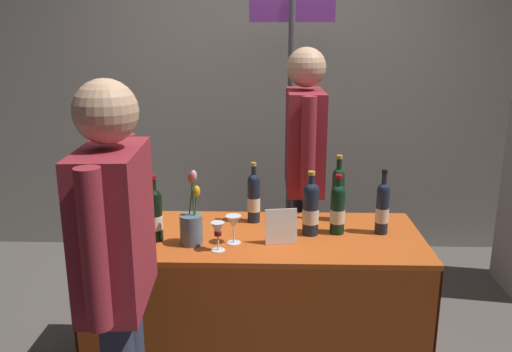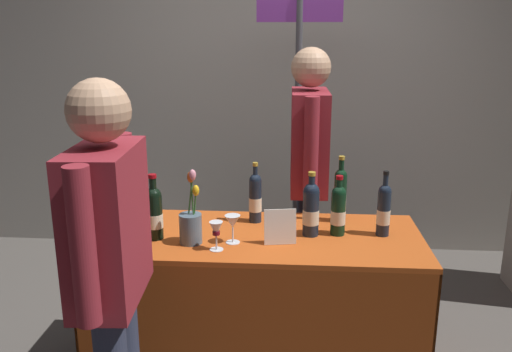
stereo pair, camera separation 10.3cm
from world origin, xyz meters
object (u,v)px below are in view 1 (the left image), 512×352
wine_glass_near_vendor (218,231)px  vendor_presenter (304,159)px  featured_wine_bottle (154,213)px  flower_vase (192,225)px  taster_foreground_right (117,260)px  booth_signpost (291,107)px  tasting_table (256,279)px  display_bottle_0 (254,197)px  wine_glass_mid (234,223)px

wine_glass_near_vendor → vendor_presenter: bearing=62.2°
featured_wine_bottle → flower_vase: bearing=-13.8°
flower_vase → taster_foreground_right: size_ratio=0.23×
vendor_presenter → booth_signpost: (-0.07, 0.50, 0.25)m
flower_vase → booth_signpost: (0.50, 1.26, 0.38)m
tasting_table → flower_vase: (-0.30, -0.13, 0.34)m
wine_glass_near_vendor → tasting_table: bearing=50.4°
tasting_table → display_bottle_0: display_bottle_0 is taller
featured_wine_bottle → wine_glass_near_vendor: size_ratio=2.36×
vendor_presenter → featured_wine_bottle: bearing=-47.3°
featured_wine_bottle → wine_glass_mid: bearing=-4.2°
featured_wine_bottle → booth_signpost: 1.43m
display_bottle_0 → wine_glass_mid: size_ratio=2.35×
tasting_table → flower_vase: size_ratio=4.48×
display_bottle_0 → flower_vase: flower_vase is taller
display_bottle_0 → tasting_table: bearing=-84.7°
featured_wine_bottle → flower_vase: flower_vase is taller
taster_foreground_right → display_bottle_0: bearing=-30.3°
display_bottle_0 → wine_glass_mid: bearing=-106.1°
wine_glass_mid → vendor_presenter: 0.83m
tasting_table → taster_foreground_right: (-0.48, -0.71, 0.43)m
wine_glass_near_vendor → flower_vase: flower_vase is taller
flower_vase → vendor_presenter: 0.95m
tasting_table → display_bottle_0: bearing=95.3°
flower_vase → booth_signpost: booth_signpost is taller
tasting_table → featured_wine_bottle: featured_wine_bottle is taller
wine_glass_mid → booth_signpost: size_ratio=0.07×
wine_glass_near_vendor → taster_foreground_right: size_ratio=0.09×
taster_foreground_right → wine_glass_near_vendor: bearing=-34.4°
featured_wine_bottle → vendor_presenter: 1.04m
display_bottle_0 → wine_glass_mid: display_bottle_0 is taller
wine_glass_mid → flower_vase: (-0.20, -0.02, -0.01)m
booth_signpost → tasting_table: bearing=-100.1°
vendor_presenter → wine_glass_mid: bearing=-27.4°
tasting_table → featured_wine_bottle: bearing=-170.2°
tasting_table → wine_glass_near_vendor: 0.43m
featured_wine_bottle → vendor_presenter: vendor_presenter is taller
display_bottle_0 → wine_glass_near_vendor: 0.42m
display_bottle_0 → vendor_presenter: (0.29, 0.44, 0.10)m
wine_glass_near_vendor → wine_glass_mid: bearing=54.3°
wine_glass_near_vendor → booth_signpost: 1.43m
flower_vase → tasting_table: bearing=23.5°
wine_glass_near_vendor → featured_wine_bottle: bearing=159.4°
booth_signpost → vendor_presenter: bearing=-82.4°
wine_glass_near_vendor → vendor_presenter: vendor_presenter is taller
flower_vase → vendor_presenter: size_ratio=0.22×
flower_vase → taster_foreground_right: bearing=-107.0°
display_bottle_0 → wine_glass_near_vendor: bearing=-111.2°
tasting_table → vendor_presenter: bearing=66.7°
featured_wine_bottle → display_bottle_0: size_ratio=1.00×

